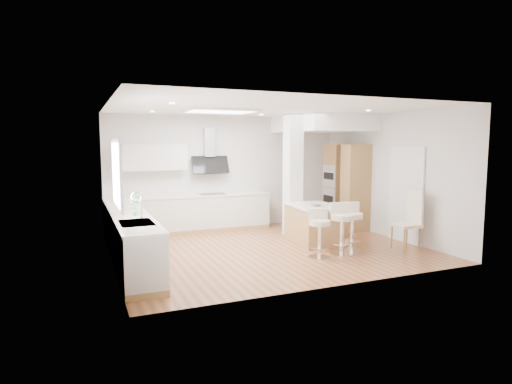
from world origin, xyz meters
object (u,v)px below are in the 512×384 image
bar_stool_b (342,226)px  dining_chair (411,217)px  peninsula (313,224)px  bar_stool_a (319,231)px  bar_stool_c (352,224)px

bar_stool_b → dining_chair: bearing=13.0°
peninsula → bar_stool_a: (-0.53, -1.13, 0.10)m
peninsula → bar_stool_c: (0.32, -0.93, 0.13)m
bar_stool_a → bar_stool_b: size_ratio=0.92×
bar_stool_a → bar_stool_c: size_ratio=0.94×
peninsula → bar_stool_a: bearing=-111.0°
bar_stool_b → dining_chair: 1.55m
peninsula → dining_chair: dining_chair is taller
bar_stool_b → bar_stool_a: bearing=-156.2°
bar_stool_c → dining_chair: (1.19, -0.31, 0.10)m
peninsula → bar_stool_b: (-0.02, -1.09, 0.15)m
peninsula → bar_stool_c: size_ratio=1.45×
bar_stool_a → dining_chair: 2.06m
bar_stool_b → bar_stool_c: bar_stool_b is taller
peninsula → bar_stool_b: bar_stool_b is taller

